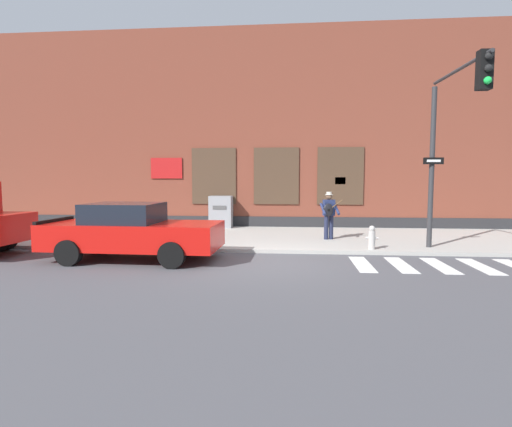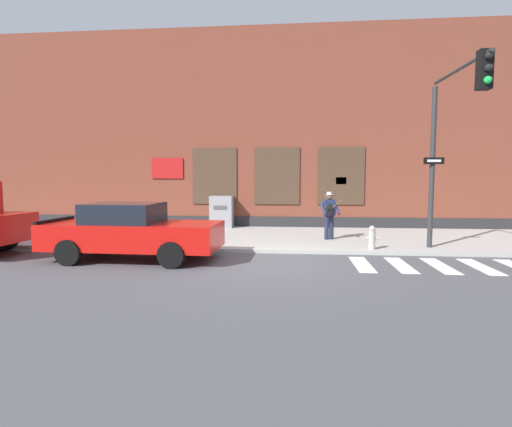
% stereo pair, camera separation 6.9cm
% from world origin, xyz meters
% --- Properties ---
extents(ground_plane, '(160.00, 160.00, 0.00)m').
position_xyz_m(ground_plane, '(0.00, 0.00, 0.00)').
color(ground_plane, '#4C4C51').
extents(sidewalk, '(28.00, 5.72, 0.11)m').
position_xyz_m(sidewalk, '(0.00, 4.10, 0.05)').
color(sidewalk, '#ADAAA3').
rests_on(sidewalk, ground).
extents(building_backdrop, '(28.00, 4.06, 8.63)m').
position_xyz_m(building_backdrop, '(-0.00, 8.96, 4.31)').
color(building_backdrop, brown).
rests_on(building_backdrop, ground).
extents(crosswalk, '(5.20, 1.90, 0.01)m').
position_xyz_m(crosswalk, '(4.85, -0.06, 0.01)').
color(crosswalk, silver).
rests_on(crosswalk, ground).
extents(red_car, '(4.64, 2.07, 1.53)m').
position_xyz_m(red_car, '(-3.60, -0.02, 0.77)').
color(red_car, red).
rests_on(red_car, ground).
extents(busker, '(0.77, 0.63, 1.63)m').
position_xyz_m(busker, '(1.93, 3.44, 1.04)').
color(busker, '#1E233D').
rests_on(busker, sidewalk).
extents(traffic_light, '(0.60, 3.12, 4.96)m').
position_xyz_m(traffic_light, '(4.90, 0.94, 3.56)').
color(traffic_light, '#2D2D30').
rests_on(traffic_light, sidewalk).
extents(utility_box, '(0.96, 0.69, 1.35)m').
position_xyz_m(utility_box, '(-2.34, 6.51, 0.78)').
color(utility_box, gray).
rests_on(utility_box, sidewalk).
extents(fire_hydrant, '(0.38, 0.20, 0.70)m').
position_xyz_m(fire_hydrant, '(3.02, 1.59, 0.45)').
color(fire_hydrant, '#B2ADA8').
rests_on(fire_hydrant, sidewalk).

